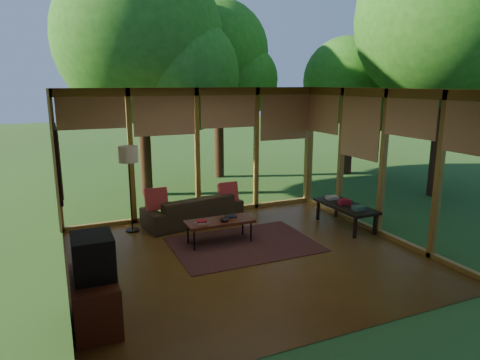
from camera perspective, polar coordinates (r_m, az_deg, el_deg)
name	(u,v)px	position (r m, az deg, el deg)	size (l,w,h in m)	color
floor	(246,256)	(7.17, 0.86, -10.10)	(5.50, 5.50, 0.00)	brown
ceiling	(247,89)	(6.60, 0.93, 12.03)	(5.50, 5.50, 0.00)	silver
wall_left	(59,194)	(6.17, -23.03, -1.72)	(0.04, 5.00, 2.70)	beige
wall_front	(345,222)	(4.68, 13.78, -5.50)	(5.50, 0.04, 2.70)	beige
window_wall_back	(197,153)	(9.05, -5.70, 3.59)	(5.50, 0.12, 2.70)	olive
window_wall_right	(383,163)	(8.26, 18.53, 2.11)	(0.12, 5.00, 2.70)	olive
exterior_lawn	(344,154)	(17.87, 13.69, 3.43)	(40.00, 40.00, 0.00)	#2C5520
tree_nw	(140,39)	(10.98, -13.25, 17.80)	(4.02, 4.02, 5.82)	#382014
tree_ne	(217,52)	(12.91, -3.07, 16.67)	(2.95, 2.95, 5.16)	#382014
tree_se	(446,18)	(11.62, 25.82, 18.86)	(4.20, 4.20, 6.37)	#382014
tree_far	(347,82)	(13.67, 14.10, 12.61)	(2.65, 2.65, 4.17)	#382014
rug	(244,244)	(7.63, 0.53, -8.58)	(2.47, 1.75, 0.01)	maroon
sofa	(193,209)	(8.74, -6.29, -3.90)	(1.98, 0.78, 0.58)	#322919
pillow_left	(156,199)	(8.43, -11.11, -2.55)	(0.43, 0.14, 0.43)	maroon
pillow_right	(228,192)	(8.86, -1.61, -1.64)	(0.40, 0.13, 0.40)	maroon
ct_book_lower	(202,223)	(7.42, -5.15, -5.70)	(0.20, 0.15, 0.03)	#A8A098
ct_book_upper	(202,221)	(7.41, -5.16, -5.48)	(0.18, 0.13, 0.03)	maroon
ct_book_side	(231,216)	(7.74, -1.23, -4.88)	(0.19, 0.14, 0.03)	black
ct_bowl	(224,220)	(7.50, -2.12, -5.29)	(0.16, 0.16, 0.07)	black
media_cabinet	(95,300)	(5.48, -18.78, -14.94)	(0.50, 1.00, 0.60)	#5A2518
television	(93,256)	(5.26, -18.99, -9.58)	(0.45, 0.55, 0.50)	black
console_book_a	(359,208)	(8.35, 15.58, -3.62)	(0.22, 0.16, 0.08)	#32584F
console_book_b	(344,202)	(8.69, 13.73, -2.83)	(0.21, 0.16, 0.10)	maroon
console_book_c	(332,198)	(9.00, 12.19, -2.31)	(0.24, 0.17, 0.06)	#A8A098
floor_lamp	(128,159)	(8.22, -14.66, 2.70)	(0.36, 0.36, 1.65)	black
coffee_table	(220,222)	(7.59, -2.75, -5.62)	(1.20, 0.50, 0.43)	#5A2518
side_console	(346,207)	(8.67, 13.89, -3.50)	(0.60, 1.40, 0.46)	black
wall_painting	(58,162)	(7.51, -23.09, 2.27)	(0.06, 1.35, 1.15)	black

